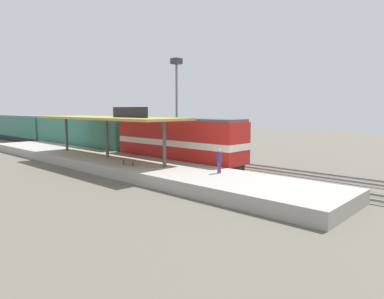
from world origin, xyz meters
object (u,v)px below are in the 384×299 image
Objects in this scene: platform_bench at (128,160)px; passenger_carriage_front at (81,133)px; light_mast at (177,85)px; passenger_carriage_rear at (20,127)px; person_waiting at (219,160)px; locomotive at (177,141)px.

platform_bench is 19.41m from passenger_carriage_front.
light_mast is (13.80, 8.50, 7.05)m from platform_bench.
platform_bench is at bearing -108.03° from passenger_carriage_front.
platform_bench is 39.70m from passenger_carriage_rear.
person_waiting reaches higher than platform_bench.
light_mast reaches higher than platform_bench.
light_mast is (7.80, -30.74, 6.08)m from passenger_carriage_rear.
passenger_carriage_rear reaches higher than person_waiting.
person_waiting is (-3.68, -46.80, -0.46)m from passenger_carriage_rear.
passenger_carriage_rear is at bearing 85.51° from person_waiting.
light_mast is at bearing 45.94° from locomotive.
passenger_carriage_front and passenger_carriage_rear have the same top height.
passenger_carriage_rear reaches higher than platform_bench.
light_mast reaches higher than person_waiting.
passenger_carriage_rear is 1.71× the size of light_mast.
locomotive is (6.00, 0.44, 1.07)m from platform_bench.
person_waiting is (-3.68, -26.00, -0.46)m from passenger_carriage_front.
passenger_carriage_rear is (0.00, 38.80, -0.10)m from locomotive.
person_waiting is at bearing -72.91° from platform_bench.
light_mast is 6.84× the size of person_waiting.
passenger_carriage_front is at bearing 128.13° from light_mast.
locomotive reaches higher than person_waiting.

